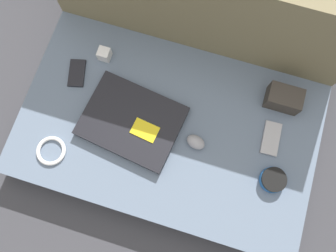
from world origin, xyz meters
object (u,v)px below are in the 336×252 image
at_px(phone_black, 77,73).
at_px(charger_brick, 104,54).
at_px(phone_silver, 271,138).
at_px(speaker_puck, 273,180).
at_px(laptop, 132,121).
at_px(computer_mouse, 196,142).
at_px(camera_pouch, 284,98).

xyz_separation_m(phone_black, charger_brick, (0.08, 0.09, 0.02)).
height_order(phone_silver, phone_black, phone_silver).
bearing_deg(phone_silver, speaker_puck, -78.17).
relative_size(laptop, computer_mouse, 4.79).
height_order(computer_mouse, phone_silver, computer_mouse).
distance_m(phone_black, camera_pouch, 0.76).
relative_size(speaker_puck, phone_silver, 0.72).
height_order(computer_mouse, charger_brick, charger_brick).
distance_m(speaker_puck, camera_pouch, 0.29).
xyz_separation_m(computer_mouse, phone_silver, (0.25, 0.09, -0.01)).
height_order(computer_mouse, camera_pouch, camera_pouch).
bearing_deg(phone_black, camera_pouch, -5.47).
distance_m(phone_black, charger_brick, 0.12).
bearing_deg(laptop, phone_black, 163.29).
height_order(laptop, phone_black, laptop).
bearing_deg(laptop, speaker_puck, 2.02).
height_order(laptop, computer_mouse, computer_mouse).
height_order(laptop, phone_silver, laptop).
height_order(phone_silver, camera_pouch, camera_pouch).
relative_size(speaker_puck, camera_pouch, 0.74).
bearing_deg(speaker_puck, computer_mouse, 170.59).
xyz_separation_m(computer_mouse, camera_pouch, (0.25, 0.24, 0.02)).
xyz_separation_m(computer_mouse, charger_brick, (-0.41, 0.22, 0.00)).
bearing_deg(laptop, computer_mouse, 6.35).
height_order(laptop, speaker_puck, same).
relative_size(laptop, speaker_puck, 4.17).
bearing_deg(phone_silver, computer_mouse, -162.21).
bearing_deg(camera_pouch, phone_black, -171.23).
xyz_separation_m(laptop, camera_pouch, (0.49, 0.23, 0.02)).
relative_size(phone_black, charger_brick, 2.54).
distance_m(speaker_puck, charger_brick, 0.75).
relative_size(phone_silver, charger_brick, 2.65).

